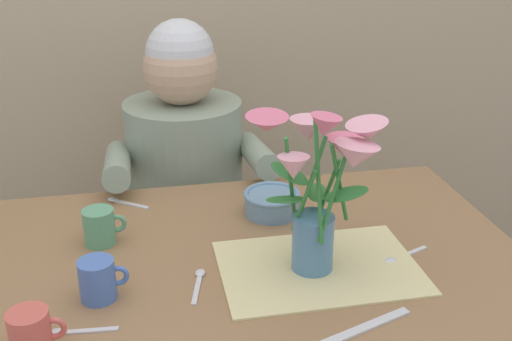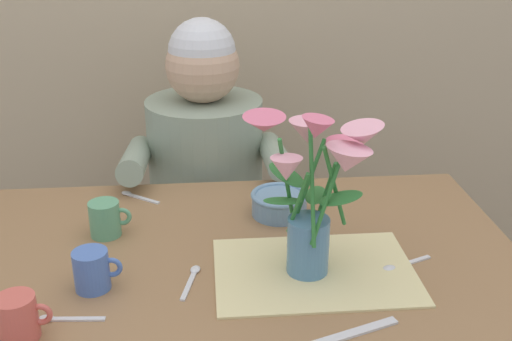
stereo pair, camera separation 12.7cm
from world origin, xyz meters
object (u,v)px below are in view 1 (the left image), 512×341
object	(u,v)px
ceramic_mug	(100,227)
tea_cup	(31,333)
flower_vase	(320,179)
ceramic_bowl	(272,202)
seated_person	(187,209)
coffee_cup	(98,280)
dinner_knife	(366,327)

from	to	relation	value
ceramic_mug	tea_cup	bearing A→B (deg)	-105.71
flower_vase	ceramic_mug	bearing A→B (deg)	156.58
ceramic_bowl	seated_person	bearing A→B (deg)	112.24
flower_vase	coffee_cup	xyz separation A→B (m)	(-0.43, -0.02, -0.16)
flower_vase	tea_cup	bearing A→B (deg)	-162.82
flower_vase	tea_cup	size ratio (longest dim) A/B	3.72
tea_cup	coffee_cup	bearing A→B (deg)	53.91
dinner_knife	tea_cup	distance (m)	0.56
dinner_knife	tea_cup	world-z (taller)	tea_cup
ceramic_mug	tea_cup	distance (m)	0.36
dinner_knife	tea_cup	xyz separation A→B (m)	(-0.56, 0.04, 0.04)
seated_person	tea_cup	bearing A→B (deg)	-112.68
ceramic_bowl	tea_cup	distance (m)	0.65
tea_cup	flower_vase	bearing A→B (deg)	17.18
ceramic_bowl	coffee_cup	size ratio (longest dim) A/B	1.46
ceramic_mug	coffee_cup	world-z (taller)	same
seated_person	flower_vase	xyz separation A→B (m)	(0.21, -0.67, 0.37)
ceramic_mug	coffee_cup	bearing A→B (deg)	-89.15
seated_person	ceramic_mug	bearing A→B (deg)	-116.44
ceramic_bowl	dinner_knife	xyz separation A→B (m)	(0.07, -0.46, -0.03)
seated_person	ceramic_mug	xyz separation A→B (m)	(-0.22, -0.48, 0.22)
ceramic_bowl	coffee_cup	world-z (taller)	coffee_cup
seated_person	coffee_cup	size ratio (longest dim) A/B	12.20
ceramic_bowl	dinner_knife	bearing A→B (deg)	-81.85
flower_vase	ceramic_bowl	size ratio (longest dim) A/B	2.54
ceramic_mug	tea_cup	xyz separation A→B (m)	(-0.10, -0.35, 0.00)
seated_person	dinner_knife	size ratio (longest dim) A/B	5.97
ceramic_bowl	ceramic_mug	bearing A→B (deg)	-170.41
seated_person	coffee_cup	distance (m)	0.76
tea_cup	coffee_cup	xyz separation A→B (m)	(0.10, 0.14, 0.00)
flower_vase	ceramic_bowl	world-z (taller)	flower_vase
seated_person	ceramic_bowl	distance (m)	0.49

